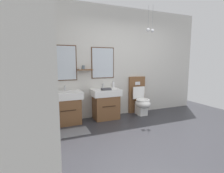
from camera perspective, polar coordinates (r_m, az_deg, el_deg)
ground_plane at (r=3.47m, az=19.01°, el=-17.07°), size 5.65×5.08×0.10m
wall_back at (r=4.71m, az=4.19°, el=7.92°), size 4.45×0.58×2.78m
wall_left at (r=2.32m, az=-23.48°, el=7.17°), size 0.12×3.88×2.78m
bath_mat at (r=3.67m, az=-13.08°, el=-14.46°), size 0.68×0.44×0.01m
vanity_sink_left at (r=4.11m, az=-14.64°, el=-6.47°), size 0.69×0.48×0.74m
tap_on_left_sink at (r=4.19m, az=-15.18°, el=-0.32°), size 0.03×0.13×0.11m
vanity_sink_right at (r=4.33m, az=-2.07°, el=-5.45°), size 0.69×0.48×0.74m
tap_on_right_sink at (r=4.41m, az=-2.88°, el=0.36°), size 0.03×0.13×0.11m
toilet at (r=4.76m, az=9.11°, el=-4.47°), size 0.48×0.62×1.00m
toothbrush_cup at (r=4.15m, az=-18.77°, el=-0.78°), size 0.07×0.07×0.19m
soap_dispenser at (r=4.51m, az=0.42°, el=0.60°), size 0.06×0.06×0.18m
folded_hand_towel at (r=4.12m, az=-1.95°, el=-0.86°), size 0.22×0.16×0.04m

